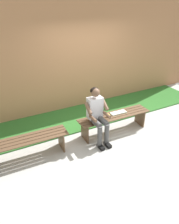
% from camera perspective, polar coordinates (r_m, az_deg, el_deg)
% --- Properties ---
extents(ground_plane, '(10.00, 7.00, 0.04)m').
position_cam_1_polar(ground_plane, '(4.50, 1.37, -15.17)').
color(ground_plane, '#B2B2AD').
extents(grass_strip, '(9.00, 1.91, 0.03)m').
position_cam_1_polar(grass_strip, '(6.20, -8.94, -1.46)').
color(grass_strip, '#2D6B28').
rests_on(grass_strip, ground).
extents(brick_wall, '(9.50, 0.24, 2.98)m').
position_cam_1_polar(brick_wall, '(6.25, -6.38, 13.68)').
color(brick_wall, '#B27A51').
rests_on(brick_wall, ground).
extents(bench_near, '(1.84, 0.46, 0.48)m').
position_cam_1_polar(bench_near, '(5.41, 6.42, -1.83)').
color(bench_near, brown).
rests_on(bench_near, ground).
extents(bench_far, '(1.79, 0.46, 0.48)m').
position_cam_1_polar(bench_far, '(4.73, -16.36, -7.97)').
color(bench_far, brown).
rests_on(bench_far, ground).
extents(person_seated, '(0.50, 0.69, 1.28)m').
position_cam_1_polar(person_seated, '(4.91, 2.08, -0.37)').
color(person_seated, silver).
rests_on(person_seated, ground).
extents(apple, '(0.08, 0.08, 0.08)m').
position_cam_1_polar(apple, '(5.24, 4.93, -0.86)').
color(apple, gold).
rests_on(apple, bench_near).
extents(book_open, '(0.42, 0.17, 0.02)m').
position_cam_1_polar(book_open, '(5.45, 7.50, -0.17)').
color(book_open, white).
rests_on(book_open, bench_near).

